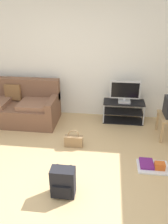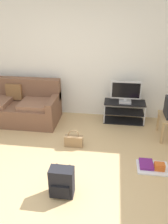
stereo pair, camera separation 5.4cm
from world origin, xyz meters
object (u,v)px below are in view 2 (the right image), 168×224
at_px(handbag, 74,141).
at_px(floor_tray, 152,167).
at_px(flat_tv, 126,92).
at_px(backpack, 62,182).
at_px(couch, 18,106).
at_px(tv_stand, 124,112).

xyz_separation_m(handbag, floor_tray, (1.38, -0.46, -0.08)).
relative_size(handbag, floor_tray, 0.70).
xyz_separation_m(flat_tv, handbag, (-0.95, -1.13, -0.59)).
xyz_separation_m(flat_tv, backpack, (-0.90, -2.32, -0.49)).
bearing_deg(handbag, floor_tray, -18.60).
bearing_deg(couch, backpack, -54.90).
bearing_deg(floor_tray, tv_stand, 105.02).
distance_m(couch, tv_stand, 2.39).
distance_m(handbag, floor_tray, 1.46).
distance_m(backpack, handbag, 1.20).
bearing_deg(couch, flat_tv, 5.27).
distance_m(flat_tv, handbag, 1.58).
xyz_separation_m(couch, floor_tray, (2.81, -1.37, -0.30)).
distance_m(backpack, floor_tray, 1.53).
relative_size(flat_tv, handbag, 1.84).
xyz_separation_m(tv_stand, floor_tray, (0.43, -1.61, -0.20)).
xyz_separation_m(tv_stand, handbag, (-0.95, -1.15, -0.11)).
relative_size(couch, backpack, 4.18).
bearing_deg(backpack, floor_tray, 16.43).
bearing_deg(tv_stand, backpack, -110.99).
height_order(backpack, handbag, backpack).
height_order(handbag, floor_tray, handbag).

